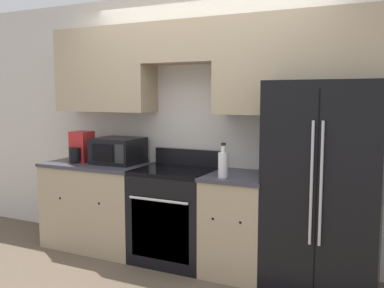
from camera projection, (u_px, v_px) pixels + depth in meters
The scene contains 9 objects.
ground_plane at pixel (177, 275), 3.80m from camera, with size 12.00×12.00×0.00m, color brown.
wall_back at pixel (205, 102), 4.14m from camera, with size 8.00×0.39×2.60m.
lower_cabinets_left at pixel (99, 204), 4.49m from camera, with size 1.11×0.64×0.89m.
lower_cabinets_right at pixel (239, 223), 3.82m from camera, with size 0.57×0.64×0.89m.
oven_range at pixel (176, 214), 4.10m from camera, with size 0.74×0.65×1.05m.
refrigerator at pixel (324, 185), 3.53m from camera, with size 0.89×0.79×1.70m.
microwave at pixel (118, 151), 4.40m from camera, with size 0.47×0.42×0.26m.
bottle at pixel (223, 164), 3.62m from camera, with size 0.09×0.09×0.30m.
paper_towel_holder at pixel (81, 148), 4.52m from camera, with size 0.19×0.27×0.32m.
Camera 1 is at (1.71, -3.22, 1.58)m, focal length 40.00 mm.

